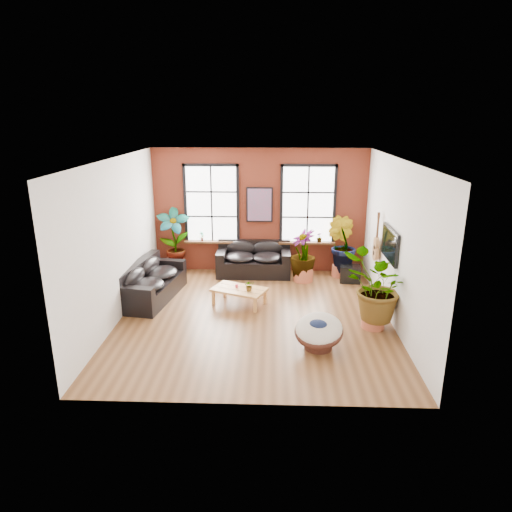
# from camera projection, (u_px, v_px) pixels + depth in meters

# --- Properties ---
(room) EXTENTS (6.04, 6.54, 3.54)m
(room) POSITION_uv_depth(u_px,v_px,m) (255.00, 240.00, 9.91)
(room) COLOR brown
(room) RESTS_ON ground
(sofa_back) EXTENTS (2.06, 1.00, 0.94)m
(sofa_back) POSITION_uv_depth(u_px,v_px,m) (254.00, 260.00, 12.93)
(sofa_back) COLOR black
(sofa_back) RESTS_ON ground
(sofa_left) EXTENTS (1.30, 2.42, 0.91)m
(sofa_left) POSITION_uv_depth(u_px,v_px,m) (150.00, 282.00, 11.22)
(sofa_left) COLOR black
(sofa_left) RESTS_ON ground
(coffee_table) EXTENTS (1.42, 1.13, 0.48)m
(coffee_table) POSITION_uv_depth(u_px,v_px,m) (239.00, 290.00, 10.87)
(coffee_table) COLOR #CF914A
(coffee_table) RESTS_ON ground
(papasan_chair) EXTENTS (1.20, 1.21, 0.71)m
(papasan_chair) POSITION_uv_depth(u_px,v_px,m) (319.00, 331.00, 8.81)
(papasan_chair) COLOR #472319
(papasan_chair) RESTS_ON ground
(poster) EXTENTS (0.74, 0.06, 0.98)m
(poster) POSITION_uv_depth(u_px,v_px,m) (260.00, 205.00, 12.74)
(poster) COLOR black
(poster) RESTS_ON room
(tv_wall_unit) EXTENTS (0.13, 1.86, 1.20)m
(tv_wall_unit) POSITION_uv_depth(u_px,v_px,m) (386.00, 245.00, 10.29)
(tv_wall_unit) COLOR black
(tv_wall_unit) RESTS_ON room
(media_box) EXTENTS (0.58, 0.51, 0.45)m
(media_box) POSITION_uv_depth(u_px,v_px,m) (350.00, 274.00, 12.39)
(media_box) COLOR black
(media_box) RESTS_ON ground
(pot_back_left) EXTENTS (0.67, 0.67, 0.40)m
(pot_back_left) POSITION_uv_depth(u_px,v_px,m) (175.00, 265.00, 13.15)
(pot_back_left) COLOR #C25D3F
(pot_back_left) RESTS_ON ground
(pot_back_right) EXTENTS (0.50, 0.50, 0.33)m
(pot_back_right) POSITION_uv_depth(u_px,v_px,m) (340.00, 270.00, 12.82)
(pot_back_right) COLOR #C25D3F
(pot_back_right) RESTS_ON ground
(pot_right_wall) EXTENTS (0.63, 0.63, 0.36)m
(pot_right_wall) POSITION_uv_depth(u_px,v_px,m) (373.00, 320.00, 9.73)
(pot_right_wall) COLOR #C25D3F
(pot_right_wall) RESTS_ON ground
(pot_mid) EXTENTS (0.68, 0.68, 0.38)m
(pot_mid) POSITION_uv_depth(u_px,v_px,m) (303.00, 274.00, 12.45)
(pot_mid) COLOR #C25D3F
(pot_mid) RESTS_ON ground
(floor_plant_back_left) EXTENTS (0.98, 0.72, 1.74)m
(floor_plant_back_left) POSITION_uv_depth(u_px,v_px,m) (174.00, 238.00, 12.90)
(floor_plant_back_left) COLOR #204913
(floor_plant_back_left) RESTS_ON ground
(floor_plant_back_right) EXTENTS (1.07, 1.07, 1.53)m
(floor_plant_back_right) POSITION_uv_depth(u_px,v_px,m) (341.00, 245.00, 12.63)
(floor_plant_back_right) COLOR #204913
(floor_plant_back_right) RESTS_ON ground
(floor_plant_right_wall) EXTENTS (1.79, 1.75, 1.51)m
(floor_plant_right_wall) POSITION_uv_depth(u_px,v_px,m) (377.00, 288.00, 9.47)
(floor_plant_right_wall) COLOR #204913
(floor_plant_right_wall) RESTS_ON ground
(floor_plant_mid) EXTENTS (0.97, 0.97, 1.29)m
(floor_plant_mid) POSITION_uv_depth(u_px,v_px,m) (303.00, 253.00, 12.30)
(floor_plant_mid) COLOR #204913
(floor_plant_mid) RESTS_ON ground
(table_plant) EXTENTS (0.28, 0.25, 0.26)m
(table_plant) POSITION_uv_depth(u_px,v_px,m) (249.00, 286.00, 10.68)
(table_plant) COLOR #204913
(table_plant) RESTS_ON coffee_table
(sill_plant_left) EXTENTS (0.17, 0.17, 0.27)m
(sill_plant_left) POSITION_uv_depth(u_px,v_px,m) (202.00, 236.00, 13.03)
(sill_plant_left) COLOR #204913
(sill_plant_left) RESTS_ON room
(sill_plant_right) EXTENTS (0.19, 0.19, 0.27)m
(sill_plant_right) POSITION_uv_depth(u_px,v_px,m) (319.00, 237.00, 12.91)
(sill_plant_right) COLOR #204913
(sill_plant_right) RESTS_ON room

